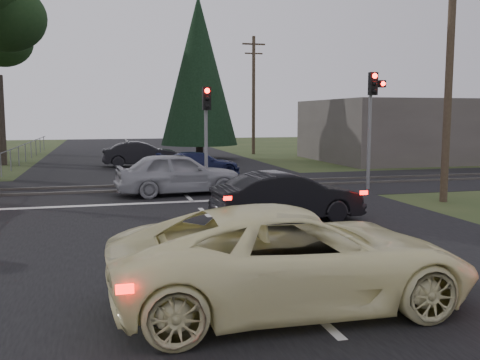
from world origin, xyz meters
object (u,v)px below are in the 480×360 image
object	(u,v)px
cream_coupe	(293,257)
dark_hatchback	(287,197)
utility_pole_far	(197,101)
dark_car_far	(141,154)
silver_car	(178,173)
traffic_signal_right	(373,107)
utility_pole_near	(450,64)
blue_sedan	(199,164)
utility_pole_mid	(254,93)
traffic_signal_center	(207,120)

from	to	relation	value
cream_coupe	dark_hatchback	xyz separation A→B (m)	(2.22, 6.44, -0.09)
utility_pole_far	dark_car_far	world-z (taller)	utility_pole_far
silver_car	dark_car_far	bearing A→B (deg)	-2.57
traffic_signal_right	dark_car_far	world-z (taller)	traffic_signal_right
dark_hatchback	utility_pole_near	bearing A→B (deg)	-76.81
utility_pole_far	cream_coupe	world-z (taller)	utility_pole_far
traffic_signal_right	blue_sedan	size ratio (longest dim) A/B	1.14
utility_pole_mid	silver_car	xyz separation A→B (m)	(-8.73, -19.95, -3.92)
utility_pole_near	cream_coupe	size ratio (longest dim) A/B	1.58
dark_hatchback	dark_car_far	world-z (taller)	dark_car_far
dark_hatchback	blue_sedan	bearing A→B (deg)	-1.90
traffic_signal_center	silver_car	distance (m)	2.43
traffic_signal_right	utility_pole_near	world-z (taller)	utility_pole_near
utility_pole_near	dark_car_far	distance (m)	18.70
utility_pole_mid	dark_hatchback	xyz separation A→B (m)	(-6.48, -25.95, -4.03)
traffic_signal_center	silver_car	xyz separation A→B (m)	(-1.23, -0.62, -2.00)
cream_coupe	traffic_signal_center	bearing A→B (deg)	-4.59
utility_pole_far	blue_sedan	distance (m)	39.80
cream_coupe	blue_sedan	bearing A→B (deg)	-5.13
traffic_signal_right	traffic_signal_center	bearing A→B (deg)	169.59
utility_pole_near	utility_pole_mid	world-z (taller)	same
utility_pole_near	dark_hatchback	xyz separation A→B (m)	(-6.48, -1.95, -4.03)
traffic_signal_center	cream_coupe	bearing A→B (deg)	-95.25
traffic_signal_center	blue_sedan	xyz separation A→B (m)	(0.67, 5.33, -2.21)
traffic_signal_center	blue_sedan	world-z (taller)	traffic_signal_center
utility_pole_near	dark_hatchback	bearing A→B (deg)	-163.24
traffic_signal_right	dark_hatchback	world-z (taller)	traffic_signal_right
silver_car	dark_car_far	size ratio (longest dim) A/B	1.07
utility_pole_mid	dark_car_far	size ratio (longest dim) A/B	2.04
traffic_signal_center	silver_car	size ratio (longest dim) A/B	0.87
utility_pole_near	silver_car	bearing A→B (deg)	155.10
utility_pole_far	utility_pole_mid	bearing A→B (deg)	-90.00
utility_pole_near	cream_coupe	bearing A→B (deg)	-136.04
traffic_signal_center	utility_pole_near	world-z (taller)	utility_pole_near
traffic_signal_center	dark_car_far	distance (m)	11.40
cream_coupe	dark_car_far	distance (m)	24.14
silver_car	dark_car_far	xyz separation A→B (m)	(-0.53, 11.69, -0.08)
utility_pole_far	dark_hatchback	size ratio (longest dim) A/B	2.12
dark_car_far	utility_pole_far	bearing A→B (deg)	-14.16
utility_pole_far	dark_hatchback	world-z (taller)	utility_pole_far
utility_pole_near	utility_pole_mid	size ratio (longest dim) A/B	1.00
traffic_signal_center	dark_car_far	size ratio (longest dim) A/B	0.93
utility_pole_far	silver_car	world-z (taller)	utility_pole_far
traffic_signal_center	utility_pole_near	xyz separation A→B (m)	(7.50, -4.68, 1.92)
utility_pole_near	dark_car_far	world-z (taller)	utility_pole_near
traffic_signal_right	cream_coupe	distance (m)	14.39
utility_pole_far	traffic_signal_right	bearing A→B (deg)	-91.20
dark_hatchback	dark_car_far	bearing A→B (deg)	5.34
traffic_signal_right	utility_pole_far	distance (m)	45.56
utility_pole_near	utility_pole_mid	bearing A→B (deg)	90.00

